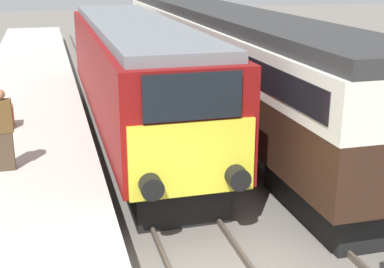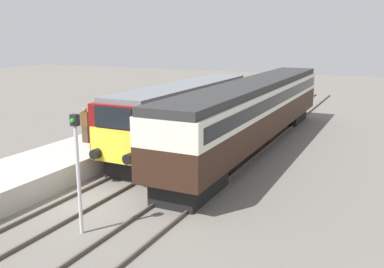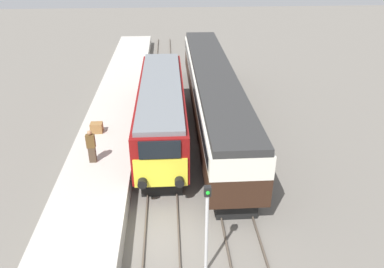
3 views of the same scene
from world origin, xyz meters
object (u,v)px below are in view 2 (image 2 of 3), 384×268
locomotive (185,113)px  person_on_platform (86,125)px  passenger_carriage (255,107)px  signal_post (78,164)px  luggage_crate (119,124)px

locomotive → person_on_platform: (-3.57, -4.13, -0.20)m
passenger_carriage → person_on_platform: passenger_carriage is taller
passenger_carriage → signal_post: signal_post is taller
passenger_carriage → person_on_platform: (-6.97, -6.31, -0.49)m
passenger_carriage → person_on_platform: 9.42m
locomotive → signal_post: 11.03m
passenger_carriage → locomotive: bearing=-147.3°
locomotive → person_on_platform: 5.46m
locomotive → signal_post: (1.70, -10.89, 0.28)m
passenger_carriage → luggage_crate: passenger_carriage is taller
person_on_platform → luggage_crate: bearing=95.8°
signal_post → luggage_crate: (-5.61, 10.15, -1.09)m
locomotive → passenger_carriage: 4.05m
locomotive → passenger_carriage: (3.40, 2.18, 0.29)m
person_on_platform → signal_post: 8.59m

